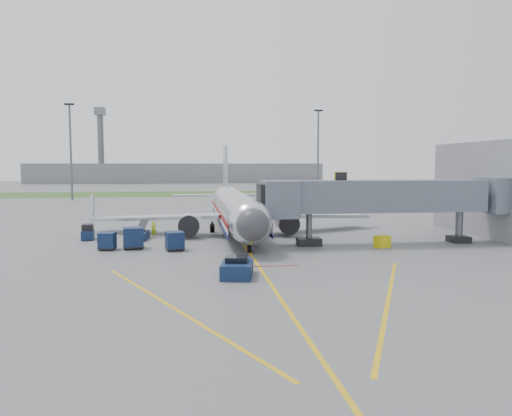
{
  "coord_description": "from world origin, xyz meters",
  "views": [
    {
      "loc": [
        -5.01,
        -40.31,
        7.59
      ],
      "look_at": [
        1.57,
        9.43,
        3.2
      ],
      "focal_mm": 35.0,
      "sensor_mm": 36.0,
      "label": 1
    }
  ],
  "objects": [
    {
      "name": "airliner",
      "position": [
        0.0,
        15.25,
        2.65
      ],
      "size": [
        32.1,
        35.67,
        10.25
      ],
      "color": "silver",
      "rests_on": "ground"
    },
    {
      "name": "ramp_worker",
      "position": [
        -8.82,
        12.33,
        0.85
      ],
      "size": [
        0.73,
        0.64,
        1.69
      ],
      "primitive_type": "imported",
      "rotation": [
        0.0,
        0.0,
        0.47
      ],
      "color": "#AEC517",
      "rests_on": "ground"
    },
    {
      "name": "light_mast_left",
      "position": [
        -30.0,
        70.0,
        10.78
      ],
      "size": [
        2.0,
        0.44,
        20.4
      ],
      "color": "#595B60",
      "rests_on": "ground"
    },
    {
      "name": "baggage_cart_b",
      "position": [
        -6.41,
        3.91,
        0.84
      ],
      "size": [
        1.83,
        1.83,
        1.65
      ],
      "color": "#0D1E39",
      "rests_on": "ground"
    },
    {
      "name": "baggage_cart_c",
      "position": [
        -10.17,
        5.33,
        0.98
      ],
      "size": [
        2.04,
        2.04,
        1.93
      ],
      "color": "#0D1E39",
      "rests_on": "ground"
    },
    {
      "name": "baggage_cart_a",
      "position": [
        -12.41,
        5.05,
        0.79
      ],
      "size": [
        1.56,
        1.56,
        1.55
      ],
      "color": "#0D1E39",
      "rests_on": "ground"
    },
    {
      "name": "ground",
      "position": [
        0.0,
        0.0,
        0.0
      ],
      "size": [
        400.0,
        400.0,
        0.0
      ],
      "primitive_type": "plane",
      "color": "#565659",
      "rests_on": "ground"
    },
    {
      "name": "belt_loader",
      "position": [
        -10.0,
        10.8,
        0.46
      ],
      "size": [
        1.53,
        3.9,
        1.86
      ],
      "color": "#0D1E39",
      "rests_on": "ground"
    },
    {
      "name": "baggage_tug",
      "position": [
        -15.36,
        11.59,
        0.69
      ],
      "size": [
        1.39,
        2.34,
        1.56
      ],
      "color": "#0D1E39",
      "rests_on": "ground"
    },
    {
      "name": "distant_terminal",
      "position": [
        -10.0,
        170.0,
        4.0
      ],
      "size": [
        120.0,
        14.0,
        8.0
      ],
      "primitive_type": "cube",
      "color": "slate",
      "rests_on": "ground"
    },
    {
      "name": "pushback_tug",
      "position": [
        -1.92,
        -7.1,
        0.58
      ],
      "size": [
        2.58,
        3.63,
        1.39
      ],
      "color": "#0D1E39",
      "rests_on": "ground"
    },
    {
      "name": "control_tower",
      "position": [
        -40.0,
        165.0,
        17.33
      ],
      "size": [
        4.0,
        4.0,
        30.0
      ],
      "color": "#595B60",
      "rests_on": "ground"
    },
    {
      "name": "apron_markings",
      "position": [
        0.0,
        -7.4,
        0.0
      ],
      "size": [
        21.52,
        50.0,
        0.01
      ],
      "color": "gold",
      "rests_on": "ground"
    },
    {
      "name": "ground_power_cart",
      "position": [
        12.4,
        3.0,
        0.54
      ],
      "size": [
        1.63,
        1.4,
        1.1
      ],
      "color": "#D1BE0C",
      "rests_on": "ground"
    },
    {
      "name": "grass_strip",
      "position": [
        0.0,
        90.0,
        0.01
      ],
      "size": [
        300.0,
        25.0,
        0.01
      ],
      "primitive_type": "cube",
      "color": "#2D4C1E",
      "rests_on": "ground"
    },
    {
      "name": "light_mast_right",
      "position": [
        25.0,
        75.0,
        10.78
      ],
      "size": [
        2.0,
        0.44,
        20.4
      ],
      "color": "#595B60",
      "rests_on": "ground"
    },
    {
      "name": "jet_bridge",
      "position": [
        12.86,
        5.0,
        4.47
      ],
      "size": [
        25.3,
        4.0,
        6.9
      ],
      "color": "slate",
      "rests_on": "ground"
    }
  ]
}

